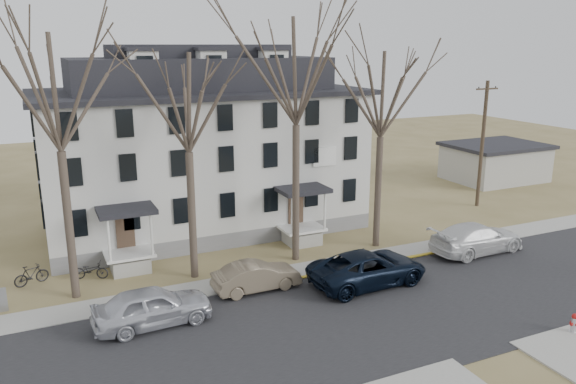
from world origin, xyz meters
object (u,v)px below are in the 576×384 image
car_silver (153,307)px  car_white (477,239)px  tree_mid_left (187,96)px  bicycle_right (31,276)px  utility_pole_far (482,143)px  car_navy (368,269)px  tree_mid_right (382,88)px  boarding_house (202,149)px  bicycle_left (91,271)px  car_tan (257,277)px  fire_hydrant (574,323)px  tree_center (296,63)px  tree_far_left (54,84)px

car_silver → car_white: size_ratio=0.85×
tree_mid_left → bicycle_right: (-7.94, 2.40, -9.07)m
utility_pole_far → car_navy: size_ratio=1.51×
tree_mid_right → car_silver: bearing=-162.8°
boarding_house → bicycle_left: boarding_house is taller
car_white → bicycle_left: (-21.33, 5.45, -0.40)m
car_tan → fire_hydrant: car_tan is taller
boarding_house → bicycle_left: size_ratio=11.32×
bicycle_left → fire_hydrant: bearing=-105.9°
car_white → bicycle_right: 24.90m
fire_hydrant → tree_mid_left: bearing=135.9°
car_navy → car_white: 8.46m
tree_center → boarding_house: bearing=110.2°
car_white → tree_center: bearing=68.6°
tree_mid_right → utility_pole_far: 13.55m
tree_mid_right → car_silver: (-14.63, -4.54, -8.72)m
boarding_house → bicycle_left: 11.34m
fire_hydrant → car_white: bearing=71.7°
utility_pole_far → fire_hydrant: size_ratio=10.39×
boarding_house → fire_hydrant: (10.18, -20.93, -4.92)m
bicycle_right → fire_hydrant: 26.01m
boarding_house → car_white: 18.24m
tree_far_left → utility_pole_far: bearing=8.1°
boarding_house → utility_pole_far: size_ratio=2.19×
tree_far_left → car_tan: size_ratio=3.08×
tree_center → tree_mid_right: (5.50, 0.00, -1.48)m
tree_far_left → bicycle_left: bearing=64.4°
car_silver → fire_hydrant: car_silver is taller
fire_hydrant → boarding_house: bearing=115.9°
tree_mid_right → tree_center: bearing=180.0°
tree_far_left → car_silver: bearing=-57.7°
car_navy → fire_hydrant: (5.31, -8.02, -0.41)m
tree_far_left → tree_center: tree_center is taller
bicycle_left → fire_hydrant: size_ratio=2.01×
car_silver → car_navy: 11.00m
tree_mid_left → car_tan: (2.37, -3.05, -8.87)m
tree_center → bicycle_right: 17.65m
tree_mid_right → bicycle_left: bearing=173.5°
car_navy → fire_hydrant: size_ratio=6.86×
fire_hydrant → bicycle_left: bearing=141.2°
car_navy → car_silver: bearing=86.6°
bicycle_left → bicycle_right: bicycle_right is taller
tree_mid_right → fire_hydrant: 15.80m
tree_mid_right → car_white: size_ratio=2.10×
tree_center → car_silver: bearing=-153.6°
car_tan → car_white: size_ratio=0.73×
car_white → bicycle_right: car_white is taller
car_white → bicycle_left: 22.02m
car_silver → car_white: 19.39m
tree_center → fire_hydrant: 18.10m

